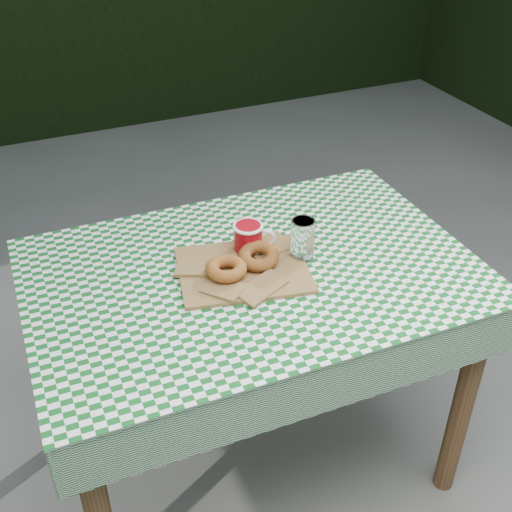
{
  "coord_description": "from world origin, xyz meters",
  "views": [
    {
      "loc": [
        -0.37,
        -1.27,
        1.74
      ],
      "look_at": [
        0.19,
        0.01,
        0.79
      ],
      "focal_mm": 45.19,
      "sensor_mm": 36.0,
      "label": 1
    }
  ],
  "objects_px": {
    "table": "(253,374)",
    "drinking_glass": "(302,240)",
    "paper_bag": "(243,269)",
    "coffee_mug": "(248,239)"
  },
  "relations": [
    {
      "from": "paper_bag",
      "to": "drinking_glass",
      "type": "relative_size",
      "value": 2.87
    },
    {
      "from": "drinking_glass",
      "to": "paper_bag",
      "type": "bearing_deg",
      "value": 178.98
    },
    {
      "from": "table",
      "to": "paper_bag",
      "type": "relative_size",
      "value": 3.44
    },
    {
      "from": "table",
      "to": "drinking_glass",
      "type": "distance_m",
      "value": 0.46
    },
    {
      "from": "table",
      "to": "paper_bag",
      "type": "xyz_separation_m",
      "value": [
        -0.03,
        0.0,
        0.39
      ]
    },
    {
      "from": "coffee_mug",
      "to": "table",
      "type": "bearing_deg",
      "value": -84.95
    },
    {
      "from": "table",
      "to": "drinking_glass",
      "type": "xyz_separation_m",
      "value": [
        0.14,
        -0.0,
        0.44
      ]
    },
    {
      "from": "table",
      "to": "coffee_mug",
      "type": "distance_m",
      "value": 0.43
    },
    {
      "from": "table",
      "to": "drinking_glass",
      "type": "relative_size",
      "value": 9.89
    },
    {
      "from": "table",
      "to": "drinking_glass",
      "type": "height_order",
      "value": "drinking_glass"
    }
  ]
}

